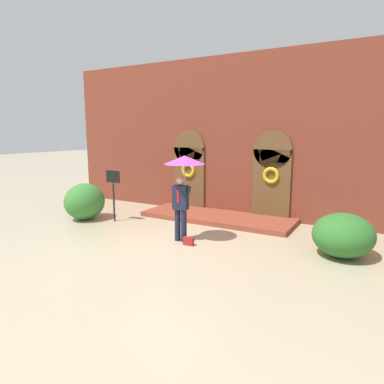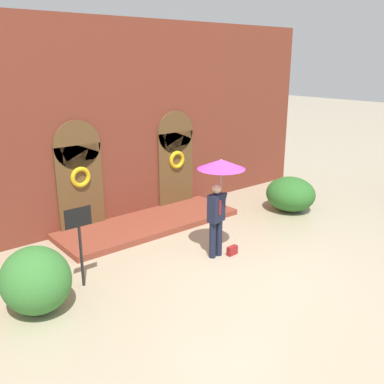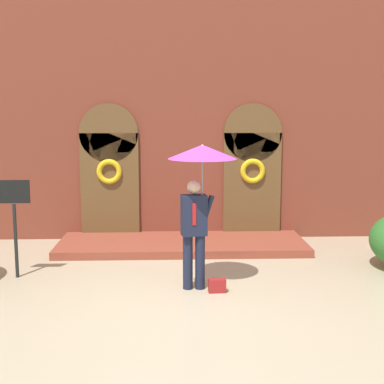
% 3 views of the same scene
% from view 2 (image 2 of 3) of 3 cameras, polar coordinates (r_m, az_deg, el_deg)
% --- Properties ---
extents(ground_plane, '(80.00, 80.00, 0.00)m').
position_cam_2_polar(ground_plane, '(10.04, 4.24, -9.58)').
color(ground_plane, tan).
extents(building_facade, '(14.00, 2.30, 5.60)m').
position_cam_2_polar(building_facade, '(12.42, -8.91, 8.53)').
color(building_facade, brown).
rests_on(building_facade, ground).
extents(person_with_umbrella, '(1.10, 1.10, 2.36)m').
position_cam_2_polar(person_with_umbrella, '(9.79, 3.75, 1.77)').
color(person_with_umbrella, '#191E33').
rests_on(person_with_umbrella, ground).
extents(handbag, '(0.29, 0.14, 0.22)m').
position_cam_2_polar(handbag, '(10.46, 5.38, -7.77)').
color(handbag, maroon).
rests_on(handbag, ground).
extents(sign_post, '(0.56, 0.06, 1.72)m').
position_cam_2_polar(sign_post, '(8.94, -14.77, -5.43)').
color(sign_post, black).
rests_on(sign_post, ground).
extents(shrub_left, '(1.28, 1.43, 1.25)m').
position_cam_2_polar(shrub_left, '(8.58, -20.11, -10.94)').
color(shrub_left, '#387A33').
rests_on(shrub_left, ground).
extents(shrub_right, '(1.44, 1.54, 1.05)m').
position_cam_2_polar(shrub_right, '(13.61, 13.00, -0.26)').
color(shrub_right, '#2D6B28').
rests_on(shrub_right, ground).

